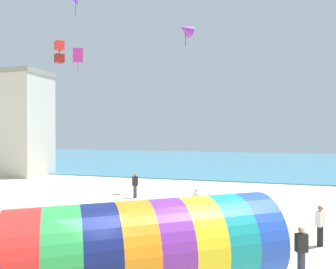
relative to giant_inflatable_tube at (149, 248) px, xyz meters
name	(u,v)px	position (x,y,z in m)	size (l,w,h in m)	color
sea	(229,161)	(-1.49, 41.05, -1.28)	(120.00, 40.00, 0.10)	teal
giant_inflatable_tube	(149,248)	(0.00, 0.00, 0.00)	(7.62, 6.39, 2.67)	red
kite_handler	(301,251)	(4.24, 2.46, -0.53)	(0.42, 0.35, 1.59)	#383D56
kite_purple_delta	(185,30)	(-0.80, 8.10, 8.56)	(1.02, 1.04, 1.30)	purple
kite_magenta_diamond	(78,55)	(-12.13, 16.41, 9.76)	(0.83, 0.34, 2.10)	#D1339E
kite_red_box	(59,52)	(-3.90, 1.53, 6.07)	(0.40, 0.40, 0.81)	red
bystander_near_water	(320,225)	(5.29, 5.57, -0.50)	(0.40, 0.42, 1.63)	black
bystander_mid_beach	(135,185)	(-5.27, 12.30, -0.44)	(0.42, 0.40, 1.73)	#383D56
bystander_far_left	(196,203)	(-0.30, 8.50, -0.56)	(0.39, 0.42, 1.54)	#383D56
promenade_building	(2,123)	(-23.57, 20.14, 4.09)	(10.26, 4.60, 10.82)	beige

